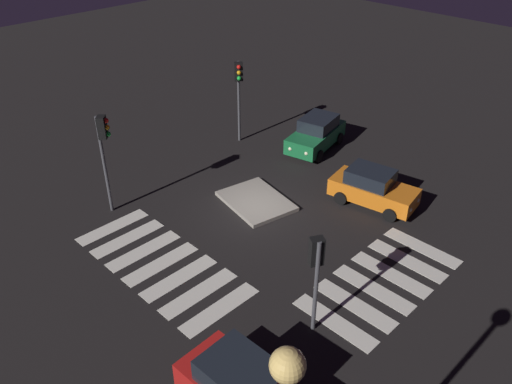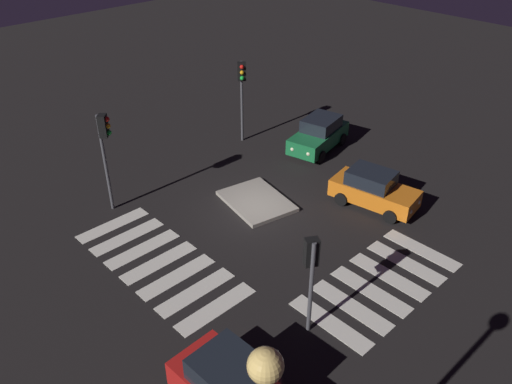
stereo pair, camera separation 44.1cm
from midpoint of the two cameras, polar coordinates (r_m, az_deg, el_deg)
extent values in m
plane|color=black|center=(23.33, -0.54, -2.09)|extent=(80.00, 80.00, 0.00)
cube|color=gray|center=(23.84, -0.52, -1.01)|extent=(3.69, 3.05, 0.18)
cube|color=orange|center=(24.00, 12.22, 0.04)|extent=(4.05, 2.28, 0.78)
cube|color=black|center=(23.71, 11.90, 1.67)|extent=(2.19, 1.81, 0.64)
cylinder|color=black|center=(24.50, 15.42, -0.69)|extent=(0.65, 0.33, 0.62)
cylinder|color=black|center=(23.21, 13.95, -2.45)|extent=(0.65, 0.33, 0.62)
cylinder|color=black|center=(25.20, 10.45, 0.97)|extent=(0.65, 0.33, 0.62)
cylinder|color=black|center=(23.94, 8.76, -0.64)|extent=(0.65, 0.33, 0.62)
sphere|color=#F2EABF|center=(23.87, 16.74, -0.86)|extent=(0.21, 0.21, 0.21)
sphere|color=#F2EABF|center=(23.13, 15.96, -1.85)|extent=(0.21, 0.21, 0.21)
cube|color=#196B38|center=(28.48, 6.10, 6.01)|extent=(2.55, 4.28, 0.82)
cube|color=black|center=(28.37, 6.41, 7.53)|extent=(1.97, 2.34, 0.66)
cylinder|color=black|center=(27.32, 6.43, 3.94)|extent=(0.37, 0.68, 0.64)
cylinder|color=black|center=(28.00, 3.36, 4.82)|extent=(0.37, 0.68, 0.64)
cylinder|color=black|center=(29.34, 8.64, 5.83)|extent=(0.37, 0.68, 0.64)
cylinder|color=black|center=(29.98, 5.72, 6.63)|extent=(0.37, 0.68, 0.64)
sphere|color=#F2EABF|center=(26.72, 5.07, 4.24)|extent=(0.21, 0.21, 0.21)
sphere|color=#F2EABF|center=(27.11, 3.31, 4.74)|extent=(0.21, 0.21, 0.21)
cube|color=black|center=(14.81, -2.60, -19.34)|extent=(2.20, 1.70, 0.69)
cylinder|color=black|center=(16.57, -2.87, -18.19)|extent=(0.68, 0.27, 0.67)
cylinder|color=#47474C|center=(23.18, -16.77, 2.77)|extent=(0.14, 0.14, 4.55)
cube|color=black|center=(22.35, -17.03, 6.79)|extent=(0.54, 0.54, 0.96)
sphere|color=red|center=(22.17, -16.66, 7.50)|extent=(0.22, 0.22, 0.22)
sphere|color=orange|center=(22.29, -16.55, 6.80)|extent=(0.22, 0.22, 0.22)
sphere|color=green|center=(22.42, -16.43, 6.11)|extent=(0.22, 0.22, 0.22)
cylinder|color=#47474C|center=(28.62, -2.34, 9.77)|extent=(0.14, 0.14, 4.54)
cube|color=black|center=(27.83, -2.38, 13.05)|extent=(0.52, 0.54, 0.96)
sphere|color=red|center=(27.55, -2.36, 13.51)|extent=(0.22, 0.22, 0.22)
sphere|color=orange|center=(27.64, -2.34, 12.92)|extent=(0.22, 0.22, 0.22)
sphere|color=green|center=(27.74, -2.33, 12.33)|extent=(0.22, 0.22, 0.22)
cylinder|color=#47474C|center=(16.76, 5.82, -10.40)|extent=(0.14, 0.14, 3.61)
cube|color=black|center=(16.03, 5.86, -6.47)|extent=(0.50, 0.54, 0.96)
sphere|color=red|center=(15.99, 5.67, -5.21)|extent=(0.22, 0.22, 0.22)
sphere|color=orange|center=(16.17, 5.61, -6.05)|extent=(0.22, 0.22, 0.22)
sphere|color=green|center=(16.36, 5.56, -6.88)|extent=(0.22, 0.22, 0.22)
sphere|color=#F9D172|center=(8.02, 1.82, -18.45)|extent=(0.56, 0.56, 0.56)
cube|color=silver|center=(23.19, -15.92, -3.70)|extent=(0.70, 3.20, 0.02)
cube|color=silver|center=(22.34, -14.40, -4.95)|extent=(0.70, 3.20, 0.02)
cube|color=silver|center=(21.52, -12.75, -6.29)|extent=(0.70, 3.20, 0.02)
cube|color=silver|center=(20.74, -10.97, -7.72)|extent=(0.70, 3.20, 0.02)
cube|color=silver|center=(19.99, -9.03, -9.26)|extent=(0.70, 3.20, 0.02)
cube|color=silver|center=(19.28, -6.93, -10.90)|extent=(0.70, 3.20, 0.02)
cube|color=silver|center=(18.62, -4.65, -12.65)|extent=(0.70, 3.20, 0.02)
cube|color=silver|center=(18.29, 7.89, -13.91)|extent=(3.20, 0.70, 0.02)
cube|color=silver|center=(18.98, 10.09, -12.07)|extent=(3.20, 0.70, 0.02)
cube|color=silver|center=(19.72, 12.10, -10.34)|extent=(3.20, 0.70, 0.02)
cube|color=silver|center=(20.49, 13.94, -8.73)|extent=(3.20, 0.70, 0.02)
cube|color=silver|center=(21.30, 15.63, -7.23)|extent=(3.20, 0.70, 0.02)
cube|color=silver|center=(22.14, 17.19, -5.84)|extent=(3.20, 0.70, 0.02)
camera|label=1|loc=(0.22, -90.55, -0.34)|focal=36.54mm
camera|label=2|loc=(0.22, 89.45, 0.34)|focal=36.54mm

